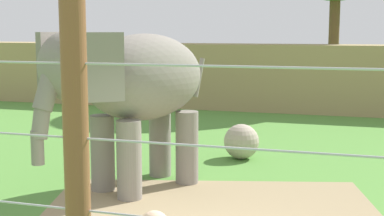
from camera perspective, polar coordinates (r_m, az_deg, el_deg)
dirt_patch at (r=9.37m, az=1.99°, el=-10.26°), size 6.17×4.70×0.01m
embankment_wall at (r=20.51m, az=11.25°, el=3.05°), size 36.00×1.80×2.41m
elephant at (r=10.12m, az=-6.16°, el=2.32°), size 2.67×3.63×2.94m
enrichment_ball at (r=12.78m, az=5.09°, el=-3.45°), size 0.81×0.81×0.81m
cable_fence at (r=4.81m, az=-10.17°, el=-2.65°), size 8.92×0.22×4.12m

